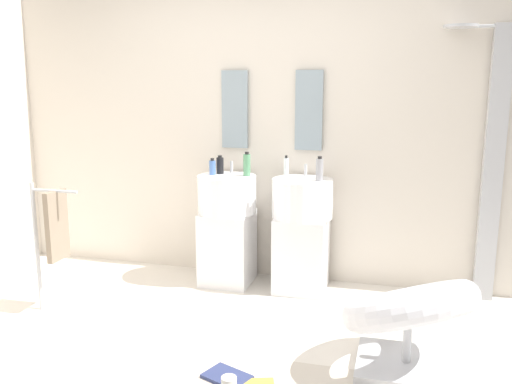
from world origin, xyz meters
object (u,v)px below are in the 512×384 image
(shower_column, at_px, (491,160))
(magazine_navy, at_px, (227,377))
(soap_bottle_black, at_px, (220,165))
(soap_bottle_grey, at_px, (319,169))
(pedestal_sink_right, at_px, (302,231))
(lounge_chair, at_px, (409,314))
(soap_bottle_green, at_px, (247,165))
(pedestal_sink_left, at_px, (227,225))
(soap_bottle_clear, at_px, (286,169))
(towel_rack, at_px, (54,228))
(soap_bottle_blue, at_px, (212,167))

(shower_column, relative_size, magazine_navy, 8.07)
(magazine_navy, relative_size, soap_bottle_black, 1.68)
(soap_bottle_grey, bearing_deg, soap_bottle_black, 172.88)
(pedestal_sink_right, height_order, lounge_chair, pedestal_sink_right)
(shower_column, distance_m, soap_bottle_green, 1.84)
(pedestal_sink_left, xyz_separation_m, soap_bottle_black, (-0.08, 0.08, 0.48))
(magazine_navy, bearing_deg, soap_bottle_green, 123.91)
(pedestal_sink_right, xyz_separation_m, soap_bottle_green, (-0.46, 0.03, 0.51))
(shower_column, height_order, soap_bottle_clear, shower_column)
(pedestal_sink_left, height_order, soap_bottle_grey, soap_bottle_grey)
(pedestal_sink_left, relative_size, soap_bottle_black, 6.62)
(magazine_navy, bearing_deg, pedestal_sink_left, 130.03)
(pedestal_sink_right, bearing_deg, lounge_chair, -53.01)
(pedestal_sink_left, xyz_separation_m, soap_bottle_grey, (0.75, -0.02, 0.50))
(soap_bottle_black, bearing_deg, towel_rack, -133.55)
(pedestal_sink_left, relative_size, pedestal_sink_right, 1.00)
(towel_rack, xyz_separation_m, soap_bottle_blue, (0.88, 0.90, 0.34))
(pedestal_sink_right, distance_m, towel_rack, 1.85)
(pedestal_sink_right, bearing_deg, soap_bottle_blue, 178.99)
(towel_rack, bearing_deg, soap_bottle_blue, 45.77)
(soap_bottle_clear, bearing_deg, pedestal_sink_right, 43.14)
(lounge_chair, height_order, soap_bottle_blue, soap_bottle_blue)
(shower_column, bearing_deg, soap_bottle_blue, -175.41)
(magazine_navy, bearing_deg, soap_bottle_clear, 110.43)
(lounge_chair, relative_size, soap_bottle_blue, 8.18)
(soap_bottle_green, distance_m, soap_bottle_blue, 0.29)
(towel_rack, bearing_deg, lounge_chair, -4.70)
(soap_bottle_clear, bearing_deg, magazine_navy, -91.69)
(pedestal_sink_left, xyz_separation_m, soap_bottle_blue, (-0.13, 0.01, 0.48))
(lounge_chair, bearing_deg, pedestal_sink_right, 126.99)
(soap_bottle_green, height_order, soap_bottle_grey, soap_bottle_green)
(soap_bottle_clear, bearing_deg, soap_bottle_grey, 17.76)
(shower_column, distance_m, soap_bottle_black, 2.08)
(magazine_navy, bearing_deg, shower_column, 69.19)
(pedestal_sink_right, height_order, magazine_navy, pedestal_sink_right)
(soap_bottle_blue, bearing_deg, pedestal_sink_left, -5.95)
(soap_bottle_blue, bearing_deg, magazine_navy, -67.91)
(soap_bottle_green, height_order, soap_bottle_clear, soap_bottle_clear)
(pedestal_sink_left, distance_m, pedestal_sink_right, 0.62)
(soap_bottle_black, bearing_deg, soap_bottle_green, -10.45)
(soap_bottle_black, xyz_separation_m, soap_bottle_clear, (0.59, -0.18, 0.02))
(soap_bottle_black, bearing_deg, lounge_chair, -37.48)
(soap_bottle_black, bearing_deg, pedestal_sink_right, -6.47)
(soap_bottle_black, height_order, soap_bottle_blue, soap_bottle_black)
(magazine_navy, relative_size, soap_bottle_blue, 1.88)
(lounge_chair, distance_m, soap_bottle_grey, 1.42)
(soap_bottle_grey, relative_size, soap_bottle_clear, 0.96)
(soap_bottle_green, distance_m, soap_bottle_black, 0.25)
(pedestal_sink_left, height_order, soap_bottle_green, soap_bottle_green)
(lounge_chair, bearing_deg, pedestal_sink_left, 142.92)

